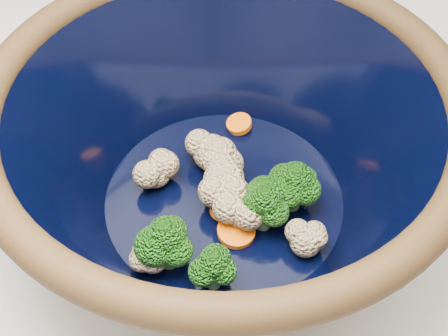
% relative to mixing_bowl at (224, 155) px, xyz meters
% --- Properties ---
extents(mixing_bowl, '(0.43, 0.43, 0.17)m').
position_rel_mixing_bowl_xyz_m(mixing_bowl, '(0.00, 0.00, 0.00)').
color(mixing_bowl, black).
rests_on(mixing_bowl, counter).
extents(vegetable_pile, '(0.17, 0.20, 0.06)m').
position_rel_mixing_bowl_xyz_m(vegetable_pile, '(0.02, -0.02, -0.03)').
color(vegetable_pile, '#608442').
rests_on(vegetable_pile, mixing_bowl).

